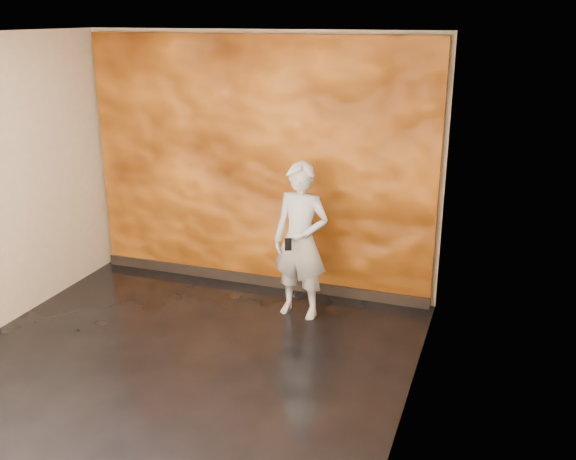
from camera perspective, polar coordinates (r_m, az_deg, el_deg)
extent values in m
cube|color=black|center=(5.86, -9.93, -11.91)|extent=(4.00, 4.00, 0.01)
cube|color=tan|center=(7.03, -2.65, 5.93)|extent=(4.00, 0.02, 2.80)
cube|color=tan|center=(4.65, 11.13, -1.11)|extent=(0.02, 4.00, 2.80)
cube|color=white|center=(5.06, -11.76, 16.64)|extent=(4.00, 4.00, 0.01)
cube|color=orange|center=(6.99, -2.77, 5.70)|extent=(3.90, 0.06, 2.75)
cube|color=black|center=(7.37, -2.73, -4.42)|extent=(3.90, 0.04, 0.12)
imported|color=#9196A0|center=(6.39, 1.14, -0.99)|extent=(0.62, 0.44, 1.59)
cube|color=black|center=(6.19, 0.01, -1.29)|extent=(0.07, 0.04, 0.13)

